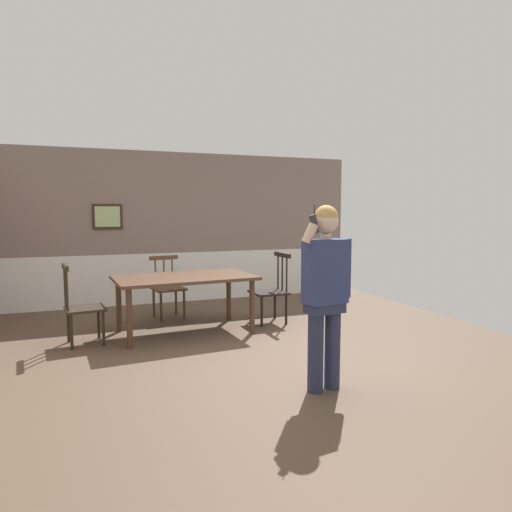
{
  "coord_description": "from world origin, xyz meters",
  "views": [
    {
      "loc": [
        -1.54,
        -4.66,
        1.6
      ],
      "look_at": [
        0.01,
        -0.52,
        1.15
      ],
      "focal_mm": 31.54,
      "sensor_mm": 36.0,
      "label": 1
    }
  ],
  "objects_px": {
    "chair_near_window": "(271,290)",
    "chair_at_table_head": "(168,287)",
    "person_figure": "(326,286)",
    "chair_by_doorway": "(81,306)",
    "dining_table": "(185,282)"
  },
  "relations": [
    {
      "from": "chair_near_window",
      "to": "chair_by_doorway",
      "type": "height_order",
      "value": "chair_near_window"
    },
    {
      "from": "chair_at_table_head",
      "to": "person_figure",
      "type": "distance_m",
      "value": 3.38
    },
    {
      "from": "dining_table",
      "to": "person_figure",
      "type": "relative_size",
      "value": 1.12
    },
    {
      "from": "chair_by_doorway",
      "to": "person_figure",
      "type": "relative_size",
      "value": 0.59
    },
    {
      "from": "chair_near_window",
      "to": "chair_at_table_head",
      "type": "relative_size",
      "value": 1.08
    },
    {
      "from": "chair_near_window",
      "to": "chair_at_table_head",
      "type": "height_order",
      "value": "chair_near_window"
    },
    {
      "from": "dining_table",
      "to": "chair_by_doorway",
      "type": "height_order",
      "value": "chair_by_doorway"
    },
    {
      "from": "dining_table",
      "to": "chair_by_doorway",
      "type": "bearing_deg",
      "value": -175.42
    },
    {
      "from": "chair_by_doorway",
      "to": "person_figure",
      "type": "bearing_deg",
      "value": 35.06
    },
    {
      "from": "chair_by_doorway",
      "to": "person_figure",
      "type": "height_order",
      "value": "person_figure"
    },
    {
      "from": "chair_by_doorway",
      "to": "chair_at_table_head",
      "type": "distance_m",
      "value": 1.56
    },
    {
      "from": "chair_at_table_head",
      "to": "chair_by_doorway",
      "type": "bearing_deg",
      "value": 30.71
    },
    {
      "from": "chair_near_window",
      "to": "person_figure",
      "type": "height_order",
      "value": "person_figure"
    },
    {
      "from": "chair_by_doorway",
      "to": "chair_at_table_head",
      "type": "height_order",
      "value": "chair_by_doorway"
    },
    {
      "from": "chair_near_window",
      "to": "person_figure",
      "type": "bearing_deg",
      "value": 166.38
    }
  ]
}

